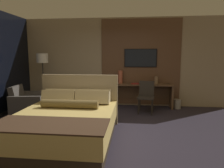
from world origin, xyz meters
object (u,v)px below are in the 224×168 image
Objects in this scene: book at (135,84)px; waste_bin at (177,104)px; floor_lamp at (43,62)px; desk_chair at (146,94)px; bed at (67,122)px; vase_short at (156,80)px; tv at (141,58)px; armchair_by_window at (29,104)px; desk at (140,91)px; vase_tall at (120,77)px.

book reaches higher than waste_bin.
floor_lamp is 6.63× the size of book.
bed is at bearing -120.19° from desk_chair.
bed is 3.36m from vase_short.
book is (-0.32, 0.51, 0.22)m from desk_chair.
tv is at bearing 110.08° from desk_chair.
bed is at bearing -117.90° from tv.
tv is 3.57m from armchair_by_window.
book is (-0.16, -0.08, 0.25)m from desk.
tv is 3.63× the size of waste_bin.
desk is 1.20m from waste_bin.
bed is 8.60× the size of book.
vase_short is at bearing 70.58° from desk_chair.
armchair_by_window is at bearing -157.24° from tv.
vase_short is 0.67m from book.
vase_short is at bearing 5.08° from desk.
vase_short is 0.97m from waste_bin.
armchair_by_window is 4.35m from waste_bin.
tv is 3.03m from floor_lamp.
waste_bin is at bearing 1.64° from book.
desk is 7.08× the size of waste_bin.
vase_tall is (-0.78, 0.66, 0.41)m from desk_chair.
tv is 1.13× the size of desk_chair.
armchair_by_window is 2.44× the size of vase_tall.
tv is at bearing 57.64° from book.
tv is at bearing -76.71° from armchair_by_window.
book is at bearing -169.27° from vase_short.
book is (-0.16, -0.26, -0.78)m from tv.
waste_bin is at bearing -10.83° from tv.
desk is at bearing 113.35° from desk_chair.
armchair_by_window reaches higher than desk.
bed is 7.77× the size of waste_bin.
desk_chair is 2.22× the size of vase_tall.
bed is 3.68m from waste_bin.
floor_lamp is at bearing -174.30° from book.
floor_lamp is 4.15× the size of vase_tall.
tv is at bearing 62.10° from bed.
bed is 2.20× the size of armchair_by_window.
armchair_by_window is at bearing -162.11° from desk_chair.
desk_chair is at bearing -78.56° from tv.
bed is 2.62m from desk_chair.
desk_chair is 0.54× the size of floor_lamp.
desk is 0.31m from book.
desk is 1.95× the size of tv.
waste_bin is (0.99, 0.55, -0.40)m from desk_chair.
armchair_by_window is 2.80m from vase_tall.
desk is 0.60m from vase_short.
armchair_by_window is at bearing -160.44° from book.
waste_bin is at bearing 4.42° from floor_lamp.
desk is 1.05m from tv.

